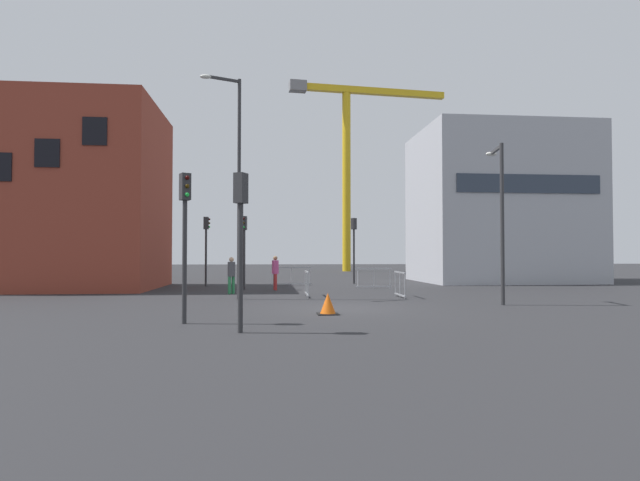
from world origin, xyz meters
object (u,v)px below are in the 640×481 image
streetlamp_short (500,208)px  traffic_light_far (185,222)px  streetlamp_tall (235,172)px  traffic_light_corner (244,240)px  traffic_cone_striped (328,304)px  pedestrian_walking (275,270)px  traffic_light_island (241,225)px  pedestrian_waiting (231,273)px  traffic_light_verge (354,240)px  traffic_light_crosswalk (206,240)px  construction_crane (350,145)px

streetlamp_short → traffic_light_far: bearing=-157.8°
streetlamp_tall → traffic_light_corner: bearing=88.9°
traffic_light_far → traffic_cone_striped: size_ratio=6.08×
pedestrian_walking → traffic_cone_striped: bearing=-82.6°
traffic_cone_striped → pedestrian_walking: bearing=97.4°
streetlamp_short → traffic_light_island: bearing=-146.2°
pedestrian_waiting → traffic_cone_striped: (3.46, -8.59, -0.67)m
pedestrian_waiting → traffic_light_verge: bearing=48.5°
pedestrian_waiting → traffic_cone_striped: bearing=-68.1°
traffic_light_corner → pedestrian_walking: (1.58, -0.40, -1.53)m
traffic_light_verge → pedestrian_walking: size_ratio=2.35×
traffic_light_verge → pedestrian_waiting: (-6.96, -7.86, -1.74)m
streetlamp_short → pedestrian_waiting: size_ratio=3.45×
traffic_light_crosswalk → pedestrian_waiting: size_ratio=2.34×
traffic_light_verge → pedestrian_waiting: size_ratio=2.41×
construction_crane → pedestrian_walking: 33.19m
construction_crane → streetlamp_tall: construction_crane is taller
pedestrian_waiting → traffic_cone_striped: pedestrian_waiting is taller
traffic_light_island → traffic_light_far: bearing=131.5°
pedestrian_walking → streetlamp_tall: bearing=-107.3°
streetlamp_short → traffic_light_corner: streetlamp_short is taller
streetlamp_tall → traffic_light_verge: 12.95m
traffic_light_far → traffic_light_crosswalk: bearing=94.6°
traffic_light_far → pedestrian_waiting: 10.51m
traffic_light_crosswalk → traffic_cone_striped: 15.68m
streetlamp_short → traffic_light_verge: streetlamp_short is taller
traffic_light_crosswalk → streetlamp_tall: bearing=-76.4°
traffic_light_crosswalk → pedestrian_walking: (3.86, -3.55, -1.64)m
construction_crane → traffic_light_island: bearing=-102.2°
traffic_cone_striped → pedestrian_waiting: bearing=111.9°
streetlamp_tall → pedestrian_waiting: (-0.34, 3.00, -4.14)m
pedestrian_waiting → traffic_light_far: bearing=-92.8°
streetlamp_tall → pedestrian_walking: size_ratio=5.16×
construction_crane → traffic_light_far: construction_crane is taller
traffic_light_island → traffic_light_crosswalk: bearing=99.0°
construction_crane → pedestrian_waiting: 35.92m
traffic_light_verge → pedestrian_walking: traffic_light_verge is taller
traffic_light_far → traffic_light_verge: size_ratio=0.97×
streetlamp_tall → traffic_light_crosswalk: (-2.17, 8.99, -2.47)m
traffic_light_corner → traffic_light_island: traffic_light_corner is taller
traffic_light_verge → pedestrian_waiting: bearing=-131.5°
streetlamp_tall → traffic_cone_striped: 8.00m
pedestrian_waiting → traffic_light_crosswalk: bearing=107.0°
construction_crane → traffic_light_crosswalk: size_ratio=5.15×
construction_crane → traffic_light_island: (-9.48, -44.01, -11.22)m
traffic_cone_striped → streetlamp_short: bearing=21.0°
traffic_light_crosswalk → construction_crane: bearing=64.5°
traffic_light_crosswalk → traffic_light_island: bearing=-81.0°
pedestrian_walking → traffic_light_corner: bearing=165.8°
construction_crane → traffic_light_verge: 26.67m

